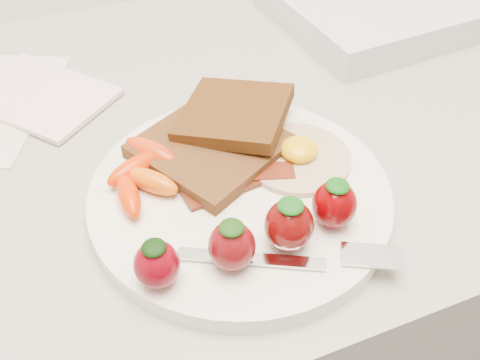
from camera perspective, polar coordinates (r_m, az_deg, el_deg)
name	(u,v)px	position (r m, az deg, el deg)	size (l,w,h in m)	color
counter	(226,327)	(0.93, -1.50, -15.41)	(2.00, 0.60, 0.90)	gray
plate	(240,195)	(0.48, 0.00, -1.63)	(0.27, 0.27, 0.02)	white
toast_lower	(211,147)	(0.51, -3.15, 3.55)	(0.12, 0.12, 0.01)	black
toast_upper	(234,113)	(0.52, -0.64, 7.11)	(0.10, 0.10, 0.01)	#3A240B
fried_egg	(298,156)	(0.50, 6.20, 2.59)	(0.12, 0.12, 0.02)	#F0E9BF
bacon_strips	(237,175)	(0.48, -0.36, 0.49)	(0.11, 0.06, 0.01)	#430D04
baby_carrots	(142,172)	(0.48, -10.44, 0.80)	(0.08, 0.11, 0.02)	red
strawberries	(261,232)	(0.41, 2.28, -5.55)	(0.19, 0.05, 0.05)	#68020C
fork	(306,257)	(0.42, 7.10, -8.19)	(0.17, 0.08, 0.00)	silver
notepad	(39,95)	(0.65, -20.67, 8.46)	(0.11, 0.16, 0.01)	#FFCED1
appliance	(387,3)	(0.80, 15.41, 17.76)	(0.29, 0.23, 0.04)	silver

